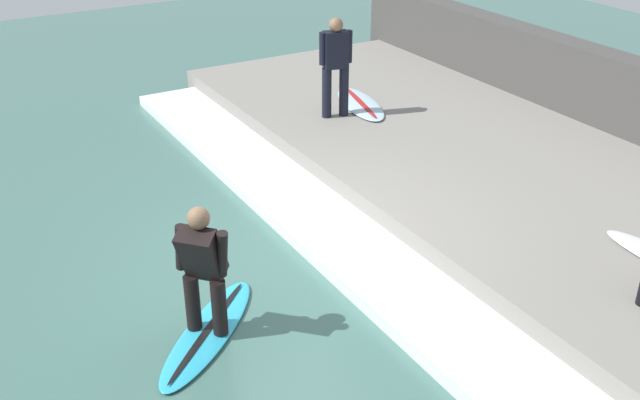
{
  "coord_description": "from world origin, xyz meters",
  "views": [
    {
      "loc": [
        -3.44,
        -6.71,
        4.7
      ],
      "look_at": [
        0.48,
        0.0,
        0.7
      ],
      "focal_mm": 42.0,
      "sensor_mm": 36.0,
      "label": 1
    }
  ],
  "objects_px": {
    "surfboard_riding": "(208,332)",
    "surfboard_waiting_near": "(360,104)",
    "surfer_riding": "(202,265)",
    "surfer_waiting_near": "(336,62)"
  },
  "relations": [
    {
      "from": "surfboard_riding",
      "to": "surfer_waiting_near",
      "type": "bearing_deg",
      "value": 44.87
    },
    {
      "from": "surfer_waiting_near",
      "to": "surfboard_waiting_near",
      "type": "xyz_separation_m",
      "value": [
        0.62,
        0.21,
        -0.86
      ]
    },
    {
      "from": "surfboard_riding",
      "to": "surfboard_waiting_near",
      "type": "relative_size",
      "value": 0.97
    },
    {
      "from": "surfer_riding",
      "to": "surfer_waiting_near",
      "type": "height_order",
      "value": "surfer_waiting_near"
    },
    {
      "from": "surfer_riding",
      "to": "surfer_waiting_near",
      "type": "distance_m",
      "value": 5.41
    },
    {
      "from": "surfer_waiting_near",
      "to": "surfboard_waiting_near",
      "type": "relative_size",
      "value": 0.89
    },
    {
      "from": "surfboard_riding",
      "to": "surfboard_waiting_near",
      "type": "xyz_separation_m",
      "value": [
        4.44,
        4.01,
        0.39
      ]
    },
    {
      "from": "surfer_riding",
      "to": "surfboard_waiting_near",
      "type": "distance_m",
      "value": 5.99
    },
    {
      "from": "surfboard_riding",
      "to": "surfer_waiting_near",
      "type": "height_order",
      "value": "surfer_waiting_near"
    },
    {
      "from": "surfer_riding",
      "to": "surfer_waiting_near",
      "type": "xyz_separation_m",
      "value": [
        3.82,
        3.8,
        0.44
      ]
    }
  ]
}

